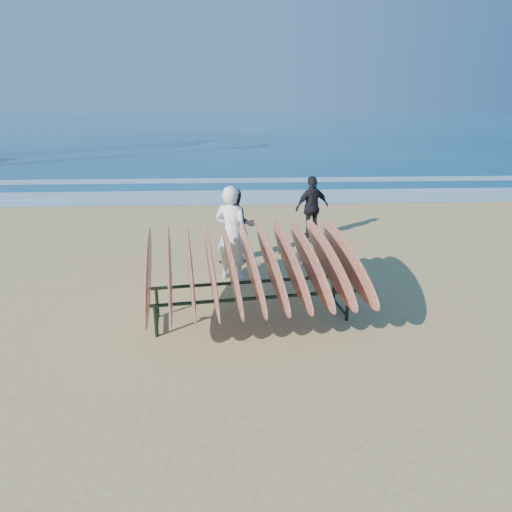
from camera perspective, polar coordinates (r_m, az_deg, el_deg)
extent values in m
plane|color=tan|center=(6.97, 0.34, -9.58)|extent=(120.00, 120.00, 0.00)
plane|color=navy|center=(61.19, -2.67, 15.96)|extent=(160.00, 160.00, 0.00)
plane|color=white|center=(16.45, -1.64, 7.40)|extent=(160.00, 160.00, 0.00)
plane|color=white|center=(19.89, -1.88, 9.44)|extent=(160.00, 160.00, 0.00)
cylinder|color=black|center=(6.91, -12.41, -7.97)|extent=(0.06, 0.06, 0.50)
cylinder|color=black|center=(7.36, 11.37, -6.14)|extent=(0.06, 0.06, 0.50)
cylinder|color=black|center=(7.50, -12.27, -5.73)|extent=(0.06, 0.06, 0.50)
cylinder|color=black|center=(7.92, 9.69, -4.19)|extent=(0.06, 0.06, 0.50)
cylinder|color=black|center=(6.88, -0.11, -5.31)|extent=(3.18, 0.46, 0.06)
cylinder|color=black|center=(7.47, -0.98, -3.28)|extent=(3.18, 0.46, 0.06)
cylinder|color=black|center=(7.28, -12.24, -8.01)|extent=(0.13, 0.65, 0.04)
cylinder|color=black|center=(7.71, 10.42, -6.29)|extent=(0.13, 0.65, 0.04)
ellipsoid|color=maroon|center=(6.95, -13.30, -1.85)|extent=(0.41, 2.67, 1.11)
ellipsoid|color=maroon|center=(6.93, -10.74, -1.71)|extent=(0.41, 2.67, 1.11)
ellipsoid|color=maroon|center=(6.93, -8.18, -1.56)|extent=(0.41, 2.67, 1.11)
ellipsoid|color=maroon|center=(6.95, -5.63, -1.41)|extent=(0.41, 2.67, 1.11)
ellipsoid|color=maroon|center=(6.97, -3.09, -1.26)|extent=(0.41, 2.67, 1.11)
ellipsoid|color=maroon|center=(7.02, -0.58, -1.11)|extent=(0.41, 2.67, 1.11)
ellipsoid|color=maroon|center=(7.07, 1.90, -0.95)|extent=(0.41, 2.67, 1.11)
ellipsoid|color=maroon|center=(7.14, 4.34, -0.80)|extent=(0.41, 2.67, 1.11)
ellipsoid|color=maroon|center=(7.22, 6.72, -0.65)|extent=(0.41, 2.67, 1.11)
ellipsoid|color=maroon|center=(7.31, 9.05, -0.50)|extent=(0.41, 2.67, 1.11)
ellipsoid|color=maroon|center=(7.42, 11.32, -0.36)|extent=(0.41, 2.67, 1.11)
imported|color=white|center=(8.67, -3.07, 2.82)|extent=(0.79, 0.69, 1.83)
imported|color=black|center=(9.55, -2.46, 3.63)|extent=(0.83, 0.67, 1.60)
imported|color=black|center=(11.49, 7.02, 6.06)|extent=(0.99, 0.69, 1.56)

